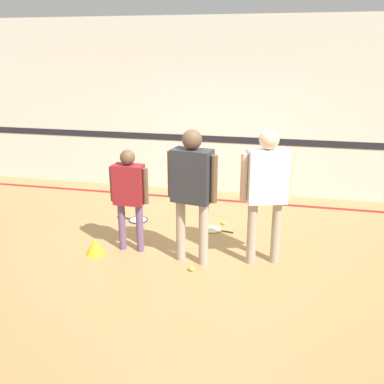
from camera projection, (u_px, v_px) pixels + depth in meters
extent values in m
plane|color=#A87F4C|center=(186.00, 256.00, 5.71)|extent=(16.00, 16.00, 0.00)
cube|color=silver|center=(221.00, 108.00, 7.85)|extent=(16.00, 0.06, 3.20)
cube|color=black|center=(220.00, 139.00, 8.00)|extent=(16.00, 0.01, 0.12)
cube|color=red|center=(215.00, 200.00, 7.85)|extent=(14.40, 0.10, 0.01)
cylinder|color=tan|center=(181.00, 230.00, 5.50)|extent=(0.12, 0.12, 0.83)
cylinder|color=tan|center=(203.00, 234.00, 5.39)|extent=(0.12, 0.12, 0.83)
cube|color=#2D2D33|center=(192.00, 176.00, 5.21)|extent=(0.53, 0.35, 0.66)
sphere|color=brown|center=(192.00, 139.00, 5.07)|extent=(0.24, 0.24, 0.24)
cylinder|color=brown|center=(171.00, 174.00, 5.32)|extent=(0.09, 0.09, 0.59)
cylinder|color=brown|center=(214.00, 179.00, 5.10)|extent=(0.09, 0.09, 0.59)
cylinder|color=#6B4C70|center=(122.00, 226.00, 5.82)|extent=(0.10, 0.10, 0.67)
cylinder|color=#6B4C70|center=(140.00, 228.00, 5.76)|extent=(0.10, 0.10, 0.67)
cube|color=maroon|center=(129.00, 184.00, 5.60)|extent=(0.40, 0.22, 0.53)
sphere|color=brown|center=(127.00, 157.00, 5.48)|extent=(0.20, 0.20, 0.20)
cylinder|color=brown|center=(112.00, 184.00, 5.65)|extent=(0.07, 0.07, 0.48)
cylinder|color=brown|center=(146.00, 186.00, 5.55)|extent=(0.07, 0.07, 0.48)
cylinder|color=tan|center=(276.00, 232.00, 5.44)|extent=(0.12, 0.12, 0.83)
cylinder|color=tan|center=(252.00, 233.00, 5.42)|extent=(0.12, 0.12, 0.83)
cube|color=silver|center=(267.00, 176.00, 5.19)|extent=(0.54, 0.40, 0.66)
sphere|color=#DBAD89|center=(269.00, 140.00, 5.05)|extent=(0.24, 0.24, 0.24)
cylinder|color=#DBAD89|center=(290.00, 176.00, 5.22)|extent=(0.09, 0.09, 0.59)
cylinder|color=#DBAD89|center=(244.00, 177.00, 5.17)|extent=(0.09, 0.09, 0.59)
torus|color=#C6D838|center=(213.00, 229.00, 6.54)|extent=(0.35, 0.35, 0.02)
cylinder|color=silver|center=(213.00, 229.00, 6.54)|extent=(0.25, 0.25, 0.01)
cylinder|color=black|center=(227.00, 232.00, 6.45)|extent=(0.18, 0.06, 0.02)
sphere|color=black|center=(232.00, 233.00, 6.42)|extent=(0.03, 0.03, 0.03)
torus|color=#28282D|center=(138.00, 220.00, 6.90)|extent=(0.35, 0.35, 0.02)
cylinder|color=silver|center=(138.00, 220.00, 6.90)|extent=(0.27, 0.27, 0.01)
cylinder|color=black|center=(124.00, 218.00, 6.98)|extent=(0.22, 0.05, 0.02)
sphere|color=black|center=(118.00, 217.00, 7.02)|extent=(0.03, 0.03, 0.03)
sphere|color=#CCE038|center=(192.00, 269.00, 5.31)|extent=(0.07, 0.07, 0.07)
sphere|color=#CCE038|center=(224.00, 223.00, 6.73)|extent=(0.07, 0.07, 0.07)
cone|color=yellow|center=(95.00, 247.00, 5.72)|extent=(0.25, 0.25, 0.22)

